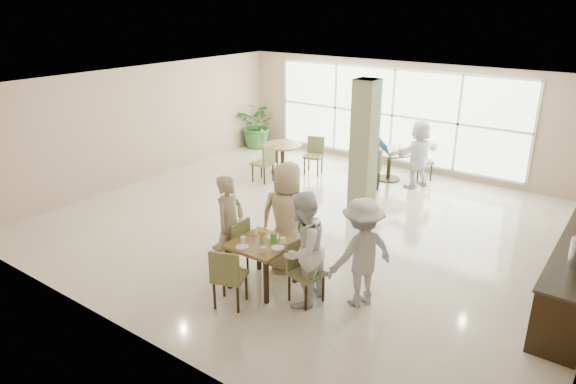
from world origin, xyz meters
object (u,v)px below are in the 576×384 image
Objects in this scene: teen_left at (230,226)px; teen_right at (302,249)px; potted_plant at (258,125)px; main_table at (262,248)px; adult_a at (372,156)px; adult_standing at (356,139)px; teen_far at (287,217)px; teen_standing at (361,253)px; round_table_right at (389,157)px; adult_b at (419,154)px; round_table_left at (282,151)px.

teen_right is at bearing -98.73° from teen_left.
potted_plant is 8.70m from teen_right.
adult_a is at bearing 98.14° from main_table.
teen_right reaches higher than main_table.
adult_a is 0.98× the size of adult_standing.
teen_far is 1.17× the size of adult_standing.
teen_right is at bearing -28.39° from teen_standing.
adult_b is (0.78, -0.09, 0.23)m from round_table_right.
adult_a is (2.43, 0.29, 0.22)m from round_table_left.
round_table_right is at bearing 23.77° from round_table_left.
adult_b is at bearing 88.69° from main_table.
adult_standing reaches higher than round_table_right.
round_table_right is at bearing -170.39° from teen_right.
teen_far is 1.06× the size of teen_right.
teen_far is at bearing -72.37° from teen_standing.
round_table_left is 5.18m from teen_far.
teen_left is at bearing 25.30° from teen_far.
round_table_right is 0.71× the size of adult_b.
teen_left is 5.06m from adult_a.
teen_far reaches higher than adult_standing.
teen_standing is at bearing 141.24° from adult_standing.
main_table is at bearing -46.31° from teen_standing.
adult_standing is (3.40, -0.03, 0.09)m from potted_plant.
round_table_right is 0.74× the size of adult_a.
round_table_right is at bearing -73.45° from adult_b.
teen_left is 1.06× the size of adult_standing.
teen_left reaches higher than teen_standing.
teen_standing is at bearing -84.91° from teen_left.
teen_left is 0.91× the size of teen_far.
teen_right is 1.13× the size of adult_a.
teen_standing is (0.70, 0.50, -0.05)m from teen_right.
teen_standing reaches higher than adult_standing.
teen_left is at bearing -96.24° from teen_right.
teen_far is (0.63, -5.21, 0.35)m from round_table_right.
teen_far is at bearing -52.57° from round_table_left.
round_table_right is at bearing -4.91° from potted_plant.
potted_plant is 8.85m from teen_standing.
adult_a is at bearing 154.09° from adult_standing.
main_table and round_table_right have the same top height.
round_table_right is 4.56m from potted_plant.
teen_standing is (6.67, -5.82, 0.12)m from potted_plant.
teen_far is at bearing -136.18° from teen_right.
teen_standing is 5.12m from adult_a.
teen_right reaches higher than adult_standing.
potted_plant is (-2.03, 1.49, 0.15)m from round_table_left.
teen_far is at bearing -51.13° from teen_left.
adult_b is at bearing 17.07° from round_table_left.
teen_right is at bearing -85.65° from adult_a.
round_table_left is at bearing -72.55° from teen_far.
main_table is 0.56× the size of adult_a.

